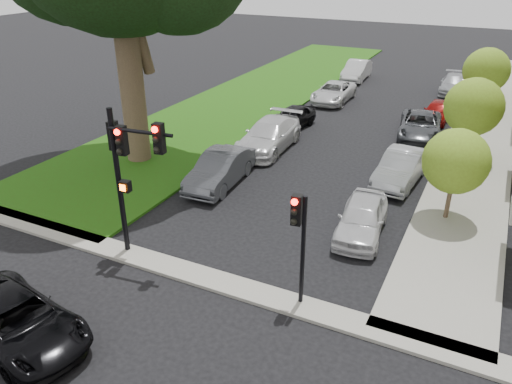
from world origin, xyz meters
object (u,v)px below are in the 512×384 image
at_px(small_tree_c, 486,71).
at_px(car_parked_8, 334,92).
at_px(small_tree_b, 474,107).
at_px(car_parked_1, 401,168).
at_px(car_parked_7, 292,118).
at_px(car_cross_near, 16,321).
at_px(car_parked_5, 220,169).
at_px(car_parked_2, 420,125).
at_px(small_tree_a, 456,161).
at_px(car_parked_0, 362,218).
at_px(car_parked_3, 438,111).
at_px(car_parked_6, 269,135).
at_px(car_parked_4, 454,84).
at_px(traffic_signal_main, 126,159).
at_px(traffic_signal_secondary, 300,230).
at_px(car_parked_9, 357,70).

distance_m(small_tree_c, car_parked_8, 9.96).
bearing_deg(small_tree_b, car_parked_1, -119.94).
xyz_separation_m(small_tree_c, car_parked_7, (-9.98, -8.21, -2.20)).
height_order(small_tree_c, car_cross_near, small_tree_c).
distance_m(car_parked_5, car_parked_7, 8.93).
relative_size(car_cross_near, car_parked_2, 0.96).
relative_size(small_tree_a, car_parked_0, 0.92).
relative_size(small_tree_a, car_parked_3, 1.00).
relative_size(small_tree_c, car_parked_6, 0.78).
distance_m(car_parked_1, car_parked_4, 18.36).
height_order(traffic_signal_main, traffic_signal_secondary, traffic_signal_main).
height_order(small_tree_a, traffic_signal_secondary, small_tree_a).
height_order(small_tree_b, traffic_signal_secondary, small_tree_b).
relative_size(traffic_signal_secondary, car_parked_0, 0.90).
distance_m(car_parked_2, car_parked_5, 13.02).
distance_m(small_tree_a, car_parked_5, 10.07).
distance_m(car_parked_3, car_parked_7, 9.47).
relative_size(traffic_signal_secondary, car_parked_1, 0.81).
bearing_deg(car_parked_3, traffic_signal_secondary, -87.75).
height_order(car_parked_2, car_parked_3, car_parked_2).
xyz_separation_m(car_cross_near, car_parked_2, (7.00, 22.32, 0.03)).
bearing_deg(car_parked_6, small_tree_b, 14.96).
relative_size(small_tree_b, traffic_signal_secondary, 1.16).
xyz_separation_m(traffic_signal_secondary, car_cross_near, (-6.32, -4.93, -1.92)).
height_order(car_parked_3, car_parked_9, car_parked_9).
distance_m(traffic_signal_secondary, car_parked_6, 13.38).
bearing_deg(traffic_signal_secondary, small_tree_b, 76.82).
bearing_deg(car_parked_8, traffic_signal_secondary, -75.24).
height_order(car_cross_near, car_parked_1, car_parked_1).
bearing_deg(car_parked_1, small_tree_a, -44.56).
bearing_deg(traffic_signal_main, car_parked_9, 90.87).
xyz_separation_m(small_tree_a, car_parked_2, (-2.74, 9.77, -1.85)).
bearing_deg(traffic_signal_secondary, car_parked_0, 82.60).
relative_size(car_parked_3, car_parked_6, 0.69).
distance_m(car_parked_4, car_parked_8, 9.79).
bearing_deg(car_parked_4, car_parked_3, -93.35).
relative_size(car_parked_1, car_parked_8, 0.93).
bearing_deg(small_tree_a, traffic_signal_secondary, -114.20).
relative_size(traffic_signal_main, car_cross_near, 1.11).
height_order(small_tree_c, car_parked_2, small_tree_c).
relative_size(small_tree_c, car_parked_8, 0.88).
distance_m(traffic_signal_main, car_parked_6, 11.96).
bearing_deg(car_parked_9, car_parked_3, -51.04).
bearing_deg(car_parked_8, small_tree_b, -39.56).
bearing_deg(car_parked_6, car_parked_2, 37.36).
bearing_deg(car_parked_7, small_tree_c, 45.61).
bearing_deg(car_parked_8, small_tree_c, 6.76).
bearing_deg(car_parked_2, car_parked_0, -97.94).
height_order(small_tree_c, car_parked_9, small_tree_c).
height_order(small_tree_b, car_parked_3, small_tree_b).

